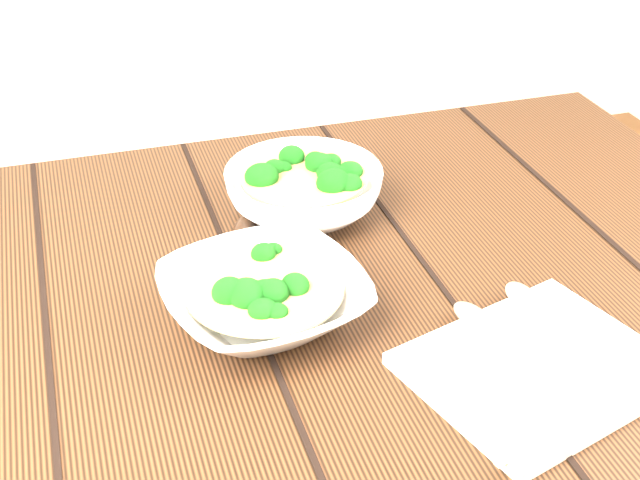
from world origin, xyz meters
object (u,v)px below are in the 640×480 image
at_px(soup_bowl_front, 264,297).
at_px(table, 273,392).
at_px(soup_bowl_back, 304,190).
at_px(napkin, 538,368).
at_px(trivet, 277,233).

bearing_deg(soup_bowl_front, table, 65.64).
bearing_deg(table, soup_bowl_back, 62.67).
xyz_separation_m(soup_bowl_back, napkin, (0.12, -0.34, -0.03)).
bearing_deg(table, napkin, -40.69).
relative_size(table, soup_bowl_front, 5.24).
xyz_separation_m(soup_bowl_front, soup_bowl_back, (0.10, 0.19, 0.01)).
distance_m(soup_bowl_back, trivet, 0.07).
xyz_separation_m(table, trivet, (0.04, 0.11, 0.13)).
distance_m(table, trivet, 0.18).
bearing_deg(trivet, table, -108.72).
bearing_deg(napkin, trivet, 103.81).
bearing_deg(trivet, napkin, -59.85).
distance_m(soup_bowl_front, soup_bowl_back, 0.21).
xyz_separation_m(soup_bowl_front, napkin, (0.22, -0.16, -0.02)).
distance_m(table, soup_bowl_back, 0.24).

